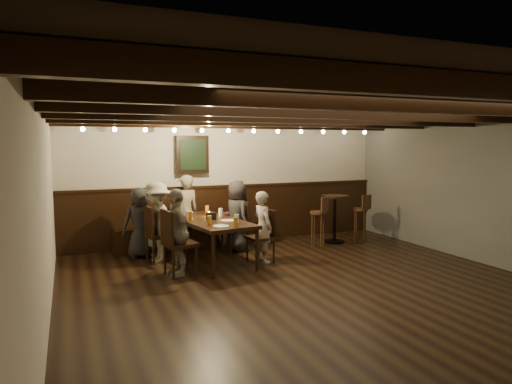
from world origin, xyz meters
name	(u,v)px	position (x,y,z in m)	size (l,w,h in m)	color
room	(240,195)	(-0.29, 2.21, 1.07)	(7.00, 7.00, 7.00)	black
dining_table	(210,223)	(-0.87, 2.06, 0.65)	(1.12, 2.01, 0.71)	black
chair_left_near	(159,245)	(-1.64, 2.40, 0.28)	(0.48, 0.48, 0.93)	black
chair_left_far	(179,255)	(-1.51, 1.51, 0.30)	(0.51, 0.51, 0.99)	black
chair_right_near	(235,236)	(-0.22, 2.61, 0.28)	(0.47, 0.47, 0.91)	black
chair_right_far	(261,246)	(-0.09, 1.72, 0.27)	(0.45, 0.45, 0.87)	black
person_bench_left	(140,222)	(-1.89, 2.82, 0.61)	(0.59, 0.39, 1.21)	#232326
person_bench_centre	(186,212)	(-1.02, 3.10, 0.69)	(0.51, 0.33, 1.39)	gray
person_bench_right	(233,215)	(-0.11, 3.08, 0.59)	(0.57, 0.45, 1.18)	#521C2B
person_left_near	(157,222)	(-1.67, 2.40, 0.67)	(0.86, 0.50, 1.34)	gray
person_left_far	(177,232)	(-1.54, 1.51, 0.65)	(0.76, 0.32, 1.30)	gray
person_right_near	(237,216)	(-0.19, 2.62, 0.65)	(0.63, 0.41, 1.29)	#29282B
person_right_far	(263,227)	(-0.06, 1.73, 0.59)	(0.43, 0.28, 1.18)	#A4978A
pint_a	(178,211)	(-1.25, 2.71, 0.78)	(0.07, 0.07, 0.14)	#BF7219
pint_b	(207,209)	(-0.71, 2.74, 0.78)	(0.07, 0.07, 0.14)	#BF7219
pint_c	(191,216)	(-1.18, 2.12, 0.78)	(0.07, 0.07, 0.14)	#BF7219
pint_d	(221,212)	(-0.60, 2.30, 0.78)	(0.07, 0.07, 0.14)	silver
pint_e	(209,220)	(-1.02, 1.58, 0.78)	(0.07, 0.07, 0.14)	#BF7219
pint_f	(236,219)	(-0.59, 1.55, 0.78)	(0.07, 0.07, 0.14)	silver
pint_g	(236,222)	(-0.70, 1.28, 0.78)	(0.07, 0.07, 0.14)	#BF7219
plate_near	(221,226)	(-0.91, 1.35, 0.72)	(0.24, 0.24, 0.01)	white
plate_far	(228,221)	(-0.64, 1.79, 0.72)	(0.24, 0.24, 0.01)	white
condiment_caddy	(211,216)	(-0.86, 2.01, 0.77)	(0.15, 0.10, 0.12)	black
candle	(209,215)	(-0.79, 2.38, 0.74)	(0.05, 0.05, 0.05)	beige
high_top_table	(335,212)	(1.85, 2.55, 0.62)	(0.53, 0.53, 0.95)	black
bar_stool_left	(318,228)	(1.35, 2.34, 0.36)	(0.35, 0.35, 0.96)	#372411
bar_stool_right	(360,224)	(2.35, 2.39, 0.36)	(0.32, 0.34, 0.96)	#372411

